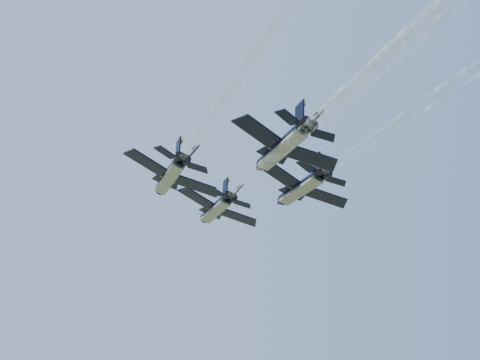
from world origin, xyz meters
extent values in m
cylinder|color=black|center=(1.14, 16.35, 100.45)|extent=(4.37, 15.25, 2.48)
cone|color=black|center=(0.00, 25.28, 100.45)|extent=(2.83, 3.24, 2.48)
ellipsoid|color=black|center=(0.86, 20.21, 101.03)|extent=(1.70, 2.88, 1.26)
cube|color=gray|center=(0.89, 16.32, 99.75)|extent=(3.48, 13.63, 1.07)
cube|color=black|center=(-2.38, 14.98, 101.68)|extent=(7.20, 5.96, 2.47)
cube|color=#DDAE0B|center=(-2.58, 16.90, 101.78)|extent=(5.67, 2.96, 2.45)
cube|color=black|center=(4.81, 15.90, 99.00)|extent=(6.82, 4.73, 2.47)
cube|color=#DDAE0B|center=(4.60, 17.82, 99.11)|extent=(6.05, 1.52, 2.45)
cube|color=black|center=(-0.16, 8.94, 101.27)|extent=(3.35, 2.97, 1.17)
cube|color=black|center=(4.27, 9.50, 99.62)|extent=(3.19, 2.47, 1.17)
cube|color=black|center=(1.60, 9.96, 102.27)|extent=(0.61, 2.52, 2.96)
cube|color=black|center=(3.40, 10.19, 101.60)|extent=(2.27, 2.73, 2.43)
cylinder|color=black|center=(1.64, 8.37, 100.52)|extent=(1.76, 1.56, 1.60)
cylinder|color=black|center=(2.59, 8.49, 100.16)|extent=(1.76, 1.56, 1.60)
cylinder|color=black|center=(-8.01, 1.58, 100.45)|extent=(4.37, 15.25, 2.48)
cone|color=black|center=(-9.16, 10.51, 100.45)|extent=(2.83, 3.24, 2.48)
ellipsoid|color=black|center=(-8.29, 5.44, 101.03)|extent=(1.70, 2.88, 1.26)
cube|color=gray|center=(-8.27, 1.55, 99.75)|extent=(3.48, 13.63, 1.07)
cube|color=black|center=(-11.53, 0.21, 101.68)|extent=(7.20, 5.96, 2.47)
cube|color=#DDAE0B|center=(-11.73, 2.13, 101.78)|extent=(5.67, 2.96, 2.45)
cube|color=black|center=(-4.34, 1.13, 99.00)|extent=(6.82, 4.73, 2.47)
cube|color=#DDAE0B|center=(-4.55, 3.05, 99.11)|extent=(6.05, 1.52, 2.45)
cube|color=black|center=(-9.32, -5.83, 101.27)|extent=(3.35, 2.97, 1.17)
cube|color=black|center=(-4.88, -5.26, 99.62)|extent=(3.19, 2.47, 1.17)
cube|color=black|center=(-7.55, -4.81, 102.27)|extent=(0.61, 2.52, 2.96)
cube|color=black|center=(-5.76, -4.58, 101.60)|extent=(2.27, 2.73, 2.43)
cylinder|color=black|center=(-7.51, -6.40, 100.52)|extent=(1.76, 1.56, 1.60)
cylinder|color=black|center=(-6.56, -6.28, 100.16)|extent=(1.76, 1.56, 1.60)
cylinder|color=black|center=(12.36, 3.06, 100.45)|extent=(4.37, 15.25, 2.48)
cone|color=black|center=(11.22, 11.99, 100.45)|extent=(2.83, 3.24, 2.48)
ellipsoid|color=black|center=(12.09, 6.92, 101.03)|extent=(1.70, 2.88, 1.26)
cube|color=gray|center=(12.11, 3.03, 99.75)|extent=(3.48, 13.63, 1.07)
cube|color=black|center=(8.85, 1.70, 101.68)|extent=(7.20, 5.96, 2.47)
cube|color=#DDAE0B|center=(8.64, 3.62, 101.78)|extent=(5.67, 2.96, 2.45)
cube|color=black|center=(16.03, 2.62, 99.00)|extent=(6.82, 4.73, 2.47)
cube|color=#DDAE0B|center=(15.83, 4.54, 99.11)|extent=(6.05, 1.52, 2.45)
cube|color=black|center=(11.06, -4.35, 101.27)|extent=(3.35, 2.97, 1.17)
cube|color=black|center=(15.50, -3.78, 99.62)|extent=(3.19, 2.47, 1.17)
cube|color=black|center=(12.83, -3.32, 102.27)|extent=(0.61, 2.52, 2.96)
cube|color=black|center=(14.62, -3.09, 101.60)|extent=(2.27, 2.73, 2.43)
cylinder|color=black|center=(12.87, -4.92, 100.52)|extent=(1.76, 1.56, 1.60)
cylinder|color=black|center=(13.82, -4.80, 100.16)|extent=(1.76, 1.56, 1.60)
cylinder|color=black|center=(5.35, -12.04, 100.45)|extent=(4.37, 15.25, 2.48)
cone|color=black|center=(4.20, -3.11, 100.45)|extent=(2.83, 3.24, 2.48)
ellipsoid|color=black|center=(5.07, -8.18, 101.03)|extent=(1.70, 2.88, 1.26)
cube|color=gray|center=(5.09, -12.07, 99.75)|extent=(3.48, 13.63, 1.07)
cube|color=black|center=(1.83, -13.40, 101.68)|extent=(7.20, 5.96, 2.47)
cube|color=#DDAE0B|center=(1.62, -11.48, 101.78)|extent=(5.67, 2.96, 2.45)
cube|color=black|center=(9.02, -12.48, 99.00)|extent=(6.82, 4.73, 2.47)
cube|color=#DDAE0B|center=(8.81, -10.56, 99.11)|extent=(6.05, 1.52, 2.45)
cube|color=black|center=(4.04, -19.45, 101.27)|extent=(3.35, 2.97, 1.17)
cube|color=black|center=(8.48, -18.88, 99.62)|extent=(3.19, 2.47, 1.17)
cube|color=black|center=(5.81, -18.42, 102.27)|extent=(0.61, 2.52, 2.96)
cube|color=black|center=(7.60, -18.19, 101.60)|extent=(2.27, 2.73, 2.43)
cylinder|color=black|center=(5.85, -20.02, 100.52)|extent=(1.76, 1.56, 1.60)
cylinder|color=black|center=(6.80, -19.90, 100.16)|extent=(1.76, 1.56, 1.60)
cylinder|color=white|center=(3.42, -1.45, 100.45)|extent=(3.95, 20.80, 1.31)
cylinder|color=white|center=(5.92, -20.91, 100.45)|extent=(4.44, 20.86, 1.81)
cylinder|color=white|center=(8.41, -40.38, 100.45)|extent=(5.02, 20.94, 2.39)
cylinder|color=white|center=(-5.73, -16.22, 100.45)|extent=(3.95, 20.80, 1.31)
cylinder|color=white|center=(-3.24, -35.68, 100.45)|extent=(4.44, 20.86, 1.81)
cylinder|color=white|center=(14.65, -14.73, 100.45)|extent=(3.95, 20.80, 1.31)
cylinder|color=white|center=(17.14, -34.20, 100.45)|extent=(4.44, 20.86, 1.81)
cylinder|color=white|center=(7.63, -29.83, 100.45)|extent=(3.95, 20.80, 1.31)
camera|label=1|loc=(-13.93, -81.34, 69.79)|focal=45.00mm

